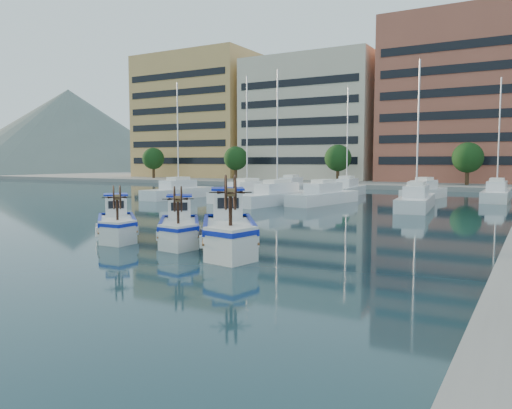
% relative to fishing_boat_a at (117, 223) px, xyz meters
% --- Properties ---
extents(ground, '(300.00, 300.00, 0.00)m').
position_rel_fishing_boat_a_xyz_m(ground, '(5.55, -0.15, -0.73)').
color(ground, '#1B3D47').
rests_on(ground, ground).
extents(hill_west, '(180.00, 180.00, 60.00)m').
position_rel_fishing_boat_a_xyz_m(hill_west, '(-134.45, 109.85, -0.73)').
color(hill_west, slate).
rests_on(hill_west, ground).
extents(yacht_marina, '(39.50, 23.42, 11.50)m').
position_rel_fishing_boat_a_xyz_m(yacht_marina, '(2.85, 27.78, -0.21)').
color(yacht_marina, white).
rests_on(yacht_marina, ground).
extents(fishing_boat_a, '(4.14, 4.05, 2.66)m').
position_rel_fishing_boat_a_xyz_m(fishing_boat_a, '(0.00, 0.00, 0.00)').
color(fishing_boat_a, white).
rests_on(fishing_boat_a, ground).
extents(fishing_boat_b, '(3.90, 4.35, 2.70)m').
position_rel_fishing_boat_a_xyz_m(fishing_boat_b, '(3.51, 0.45, 0.01)').
color(fishing_boat_b, white).
rests_on(fishing_boat_b, ground).
extents(fishing_boat_c, '(4.57, 5.28, 3.25)m').
position_rel_fishing_boat_a_xyz_m(fishing_boat_c, '(6.59, -0.11, 0.16)').
color(fishing_boat_c, white).
rests_on(fishing_boat_c, ground).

